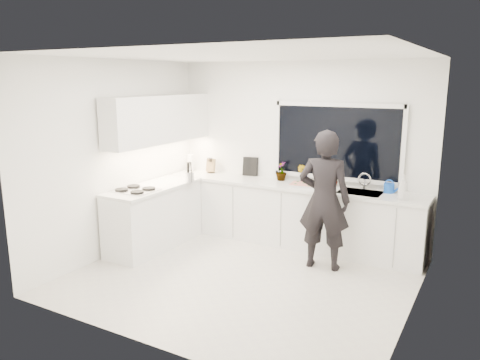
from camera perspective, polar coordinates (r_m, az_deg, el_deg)
The scene contains 25 objects.
floor at distance 5.99m, azimuth 0.20°, elevation -11.88°, with size 4.00×3.50×0.02m, color beige.
wall_back at distance 7.14m, azimuth 7.13°, elevation 3.38°, with size 4.00×0.02×2.70m, color white.
wall_left at distance 6.77m, azimuth -14.83°, elevation 2.58°, with size 0.02×3.50×2.70m, color white.
wall_right at distance 4.94m, azimuth 21.03°, elevation -1.33°, with size 0.02×3.50×2.70m, color white.
ceiling at distance 5.47m, azimuth 0.22°, elevation 15.09°, with size 4.00×3.50×0.02m, color white.
window at distance 6.88m, azimuth 11.70°, elevation 4.57°, with size 1.80×0.02×1.00m, color black.
base_cabinets_back at distance 7.06m, azimuth 5.97°, elevation -4.27°, with size 3.92×0.58×0.88m, color white.
base_cabinets_left at distance 7.00m, azimuth -10.42°, elevation -4.54°, with size 0.58×1.60×0.88m, color white.
countertop_back at distance 6.93m, azimuth 6.02°, elevation -0.64°, with size 3.94×0.62×0.04m, color silver.
countertop_left at distance 6.88m, azimuth -10.57°, elevation -0.88°, with size 0.62×1.60×0.04m, color silver.
upper_cabinets at distance 7.08m, azimuth -9.80°, elevation 7.31°, with size 0.34×2.10×0.70m, color white.
sink at distance 6.62m, azimuth 14.42°, elevation -1.86°, with size 0.58×0.42×0.14m, color silver.
faucet at distance 6.77m, azimuth 14.94°, elevation -0.18°, with size 0.03×0.03×0.22m, color silver.
stovetop at distance 6.63m, azimuth -12.65°, elevation -1.16°, with size 0.56×0.48×0.03m, color black.
person at distance 6.10m, azimuth 10.22°, elevation -2.45°, with size 0.66×0.44×1.82m, color black.
pizza_tray at distance 6.82m, azimuth 7.83°, elevation -0.61°, with size 0.42×0.31×0.03m, color silver.
pizza at distance 6.81m, azimuth 7.84°, elevation -0.47°, with size 0.38×0.27×0.01m, color red.
watering_can at distance 6.67m, azimuth 17.71°, elevation -0.93°, with size 0.14×0.14×0.13m, color blue.
paper_towel_roll at distance 7.89m, azimuth -6.05°, elevation 2.05°, with size 0.11×0.11×0.26m, color silver.
knife_block at distance 7.72m, azimuth -3.57°, elevation 1.71°, with size 0.13×0.10×0.22m, color #996647.
utensil_crock at distance 7.01m, azimuth -6.16°, elevation 0.34°, with size 0.13×0.13×0.16m, color silver.
picture_frame_large at distance 7.45m, azimuth 1.29°, elevation 1.59°, with size 0.22×0.02×0.28m, color black.
picture_frame_small at distance 7.45m, azimuth 1.28°, elevation 1.67°, with size 0.25×0.02×0.30m, color black.
herb_plants at distance 6.96m, azimuth 8.62°, elevation 0.65°, with size 1.04×0.28×0.29m.
soap_bottles at distance 6.31m, azimuth 19.31°, elevation -1.01°, with size 0.17×0.17×0.32m.
Camera 1 is at (2.66, -4.77, 2.44)m, focal length 35.00 mm.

